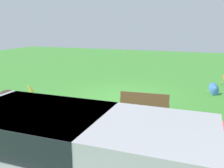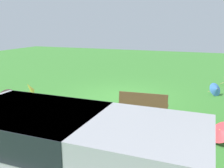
{
  "view_description": "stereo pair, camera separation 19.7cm",
  "coord_description": "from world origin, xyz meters",
  "px_view_note": "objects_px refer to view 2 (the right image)",
  "views": [
    {
      "loc": [
        -3.27,
        10.03,
        3.07
      ],
      "look_at": [
        0.36,
        0.25,
        0.6
      ],
      "focal_mm": 40.52,
      "sensor_mm": 36.0,
      "label": 1
    },
    {
      "loc": [
        -3.45,
        9.96,
        3.07
      ],
      "look_at": [
        0.36,
        0.25,
        0.6
      ],
      "focal_mm": 40.52,
      "sensor_mm": 36.0,
      "label": 2
    }
  ],
  "objects_px": {
    "van_dark": "(66,146)",
    "parasol_pink_0": "(7,93)",
    "parasol_red_0": "(221,131)",
    "park_bench": "(143,105)",
    "parasol_blue_0": "(216,89)",
    "parasol_yellow_0": "(33,90)"
  },
  "relations": [
    {
      "from": "parasol_blue_0",
      "to": "parasol_pink_0",
      "type": "bearing_deg",
      "value": 24.65
    },
    {
      "from": "parasol_yellow_0",
      "to": "park_bench",
      "type": "bearing_deg",
      "value": 172.59
    },
    {
      "from": "parasol_pink_0",
      "to": "parasol_blue_0",
      "type": "bearing_deg",
      "value": -155.35
    },
    {
      "from": "van_dark",
      "to": "parasol_red_0",
      "type": "bearing_deg",
      "value": -130.77
    },
    {
      "from": "parasol_pink_0",
      "to": "parasol_red_0",
      "type": "height_order",
      "value": "parasol_red_0"
    },
    {
      "from": "van_dark",
      "to": "parasol_blue_0",
      "type": "xyz_separation_m",
      "value": [
        -2.65,
        -8.05,
        -0.61
      ]
    },
    {
      "from": "parasol_pink_0",
      "to": "parasol_blue_0",
      "type": "relative_size",
      "value": 1.0
    },
    {
      "from": "park_bench",
      "to": "parasol_red_0",
      "type": "height_order",
      "value": "park_bench"
    },
    {
      "from": "van_dark",
      "to": "parasol_red_0",
      "type": "height_order",
      "value": "van_dark"
    },
    {
      "from": "parasol_pink_0",
      "to": "park_bench",
      "type": "bearing_deg",
      "value": 179.25
    },
    {
      "from": "parasol_yellow_0",
      "to": "van_dark",
      "type": "bearing_deg",
      "value": 133.81
    },
    {
      "from": "parasol_red_0",
      "to": "park_bench",
      "type": "bearing_deg",
      "value": -24.3
    },
    {
      "from": "park_bench",
      "to": "parasol_blue_0",
      "type": "distance_m",
      "value": 4.47
    },
    {
      "from": "van_dark",
      "to": "parasol_yellow_0",
      "type": "distance_m",
      "value": 6.77
    },
    {
      "from": "van_dark",
      "to": "parasol_pink_0",
      "type": "xyz_separation_m",
      "value": [
        5.54,
        -4.29,
        -0.65
      ]
    },
    {
      "from": "van_dark",
      "to": "parasol_red_0",
      "type": "xyz_separation_m",
      "value": [
        -2.72,
        -3.15,
        -0.56
      ]
    },
    {
      "from": "parasol_pink_0",
      "to": "parasol_yellow_0",
      "type": "distance_m",
      "value": 1.05
    },
    {
      "from": "park_bench",
      "to": "parasol_blue_0",
      "type": "relative_size",
      "value": 2.31
    },
    {
      "from": "parasol_blue_0",
      "to": "parasol_yellow_0",
      "type": "bearing_deg",
      "value": 23.5
    },
    {
      "from": "parasol_yellow_0",
      "to": "parasol_red_0",
      "type": "bearing_deg",
      "value": 166.9
    },
    {
      "from": "van_dark",
      "to": "parasol_yellow_0",
      "type": "bearing_deg",
      "value": -46.19
    },
    {
      "from": "parasol_red_0",
      "to": "van_dark",
      "type": "bearing_deg",
      "value": 49.23
    }
  ]
}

